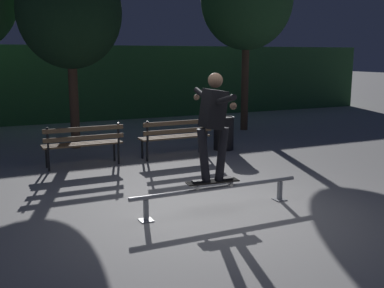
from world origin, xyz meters
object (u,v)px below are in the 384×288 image
(skateboarder, at_px, (213,118))
(park_bench_left_center, at_px, (176,134))
(skateboard, at_px, (213,182))
(park_bench_leftmost, at_px, (83,141))
(trash_can, at_px, (224,133))
(tree_behind_benches, at_px, (70,12))
(grind_rail, at_px, (217,191))

(skateboarder, relative_size, park_bench_left_center, 0.97)
(park_bench_left_center, bearing_deg, skateboard, -104.34)
(skateboard, relative_size, skateboarder, 0.51)
(skateboard, height_order, skateboarder, skateboarder)
(park_bench_left_center, bearing_deg, park_bench_leftmost, 180.00)
(skateboard, height_order, trash_can, trash_can)
(tree_behind_benches, bearing_deg, skateboarder, -80.71)
(park_bench_left_center, bearing_deg, trash_can, 14.28)
(skateboard, distance_m, tree_behind_benches, 6.28)
(trash_can, bearing_deg, park_bench_leftmost, -174.08)
(grind_rail, distance_m, skateboard, 0.17)
(tree_behind_benches, relative_size, trash_can, 5.73)
(grind_rail, xyz_separation_m, tree_behind_benches, (-0.99, 5.55, 2.96))
(park_bench_leftmost, relative_size, tree_behind_benches, 0.35)
(skateboarder, xyz_separation_m, park_bench_left_center, (0.89, 3.48, -0.83))
(grind_rail, bearing_deg, skateboard, 180.00)
(grind_rail, distance_m, skateboarder, 1.09)
(skateboarder, height_order, tree_behind_benches, tree_behind_benches)
(skateboard, xyz_separation_m, skateboarder, (0.00, -0.00, 0.94))
(skateboard, distance_m, trash_can, 4.47)
(grind_rail, distance_m, park_bench_left_center, 3.59)
(skateboarder, bearing_deg, trash_can, 59.26)
(skateboarder, bearing_deg, park_bench_leftmost, 108.18)
(skateboarder, height_order, trash_can, skateboarder)
(park_bench_left_center, bearing_deg, tree_behind_benches, 130.97)
(park_bench_leftmost, bearing_deg, skateboard, -71.86)
(trash_can, bearing_deg, skateboarder, -120.74)
(park_bench_leftmost, distance_m, trash_can, 3.45)
(skateboard, relative_size, park_bench_leftmost, 0.49)
(tree_behind_benches, distance_m, trash_can, 4.59)
(skateboarder, xyz_separation_m, trash_can, (2.28, 3.84, -0.96))
(park_bench_left_center, height_order, trash_can, park_bench_left_center)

